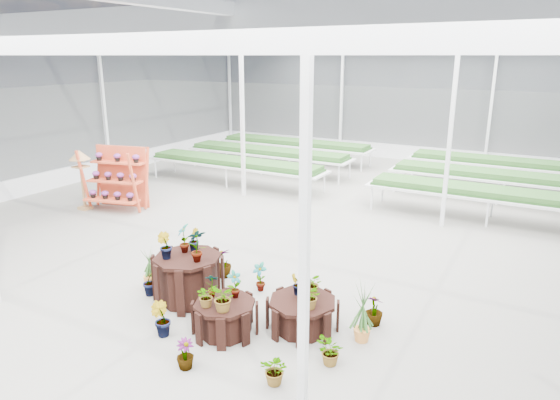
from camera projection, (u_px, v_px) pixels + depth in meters
The scene contains 10 objects.
ground_plane at pixel (260, 258), 10.76m from camera, with size 24.00×24.00×0.00m, color gray.
greenhouse_shell at pixel (259, 155), 10.13m from camera, with size 18.00×24.00×4.50m, color white, non-canonical shape.
steel_frame at pixel (259, 155), 10.13m from camera, with size 18.00×24.00×4.50m, color silver, non-canonical shape.
nursery_benches at pixel (371, 173), 16.69m from camera, with size 16.00×7.00×0.84m, color silver, non-canonical shape.
plinth_tall at pixel (188, 278), 8.79m from camera, with size 1.23×1.23×0.84m, color black.
plinth_mid at pixel (225, 318), 7.77m from camera, with size 1.00×1.00×0.53m, color black.
plinth_low at pixel (302, 314), 7.90m from camera, with size 1.12×1.12×0.50m, color black.
shelf_rack at pixel (116, 179), 13.90m from camera, with size 1.66×0.88×1.75m, color #C64626, non-canonical shape.
bird_table at pixel (82, 180), 13.89m from camera, with size 0.40×0.40×1.70m, color #9E7546, non-canonical shape.
nursery_plants at pixel (242, 289), 8.17m from camera, with size 4.56×3.10×1.42m.
Camera 1 is at (5.20, -8.53, 4.20)m, focal length 32.00 mm.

